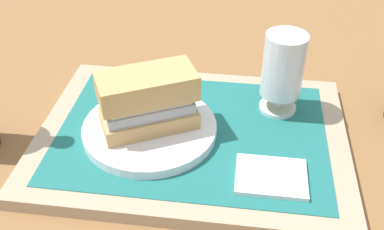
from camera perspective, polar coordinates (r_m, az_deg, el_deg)
name	(u,v)px	position (r m, az deg, el deg)	size (l,w,h in m)	color
ground_plane	(192,142)	(0.66, 0.00, -3.45)	(3.00, 3.00, 0.00)	olive
tray	(192,137)	(0.66, 0.00, -2.79)	(0.44, 0.32, 0.02)	tan
placemat	(192,131)	(0.65, 0.00, -2.07)	(0.38, 0.27, 0.00)	#1E6B66
plate	(150,129)	(0.64, -5.34, -1.74)	(0.19, 0.19, 0.01)	white
sandwich	(150,99)	(0.61, -5.30, 1.96)	(0.14, 0.12, 0.08)	tan
beer_glass	(283,70)	(0.67, 11.36, 5.54)	(0.06, 0.06, 0.12)	silver
napkin_folded	(271,177)	(0.58, 9.95, -7.65)	(0.09, 0.07, 0.01)	white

